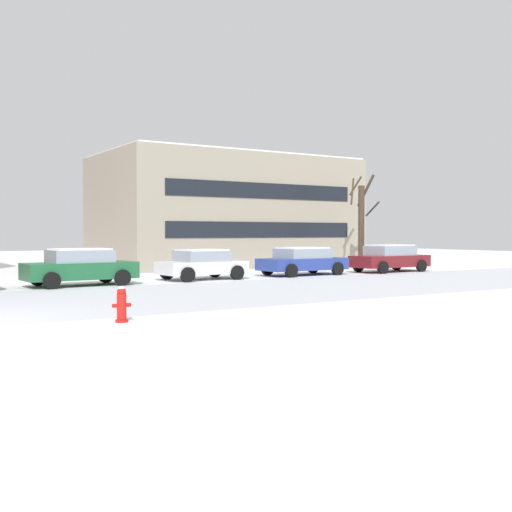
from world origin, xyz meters
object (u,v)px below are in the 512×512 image
parked_car_blue (303,261)px  fire_hydrant (122,304)px  parked_car_green (80,267)px  parked_car_white (202,264)px  parked_car_maroon (390,258)px

parked_car_blue → fire_hydrant: bearing=-140.7°
fire_hydrant → parked_car_blue: 17.07m
parked_car_green → parked_car_blue: size_ratio=0.96×
parked_car_white → parked_car_maroon: parked_car_maroon is taller
fire_hydrant → parked_car_white: (7.68, 10.84, 0.27)m
fire_hydrant → parked_car_maroon: 21.47m
parked_car_blue → parked_car_maroon: parked_car_maroon is taller
parked_car_white → parked_car_blue: size_ratio=0.86×
parked_car_green → parked_car_blue: bearing=1.5°
fire_hydrant → parked_car_maroon: (18.74, 10.47, 0.32)m
parked_car_green → parked_car_blue: parked_car_green is taller
parked_car_green → parked_car_white: size_ratio=1.11×
parked_car_blue → parked_car_maroon: bearing=-3.5°
parked_car_maroon → parked_car_white: bearing=178.1°
parked_car_white → parked_car_maroon: size_ratio=0.85×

